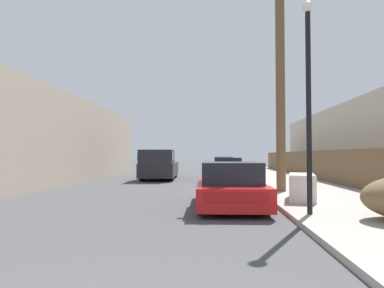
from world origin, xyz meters
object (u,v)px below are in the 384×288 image
car_parked_far (223,164)px  pickup_truck (159,165)px  car_parked_mid (228,169)px  street_lamp (309,90)px  discarded_fridge (302,187)px  parked_sports_car_red (230,187)px  utility_pole (280,79)px

car_parked_far → pickup_truck: (-4.19, -11.20, 0.26)m
car_parked_mid → street_lamp: size_ratio=0.84×
discarded_fridge → parked_sports_car_red: (-2.21, -0.78, 0.06)m
pickup_truck → utility_pole: (5.82, -7.41, 3.47)m
utility_pole → street_lamp: 5.21m
discarded_fridge → car_parked_mid: car_parked_mid is taller
car_parked_mid → pickup_truck: bearing=-170.0°
discarded_fridge → car_parked_far: car_parked_far is taller
utility_pole → parked_sports_car_red: bearing=-122.4°
car_parked_far → utility_pole: (1.63, -18.60, 3.73)m
discarded_fridge → utility_pole: utility_pole is taller
parked_sports_car_red → pickup_truck: size_ratio=0.79×
car_parked_mid → street_lamp: street_lamp is taller
utility_pole → street_lamp: bearing=-93.8°
car_parked_mid → car_parked_far: 10.58m
pickup_truck → utility_pole: utility_pole is taller
car_parked_far → discarded_fridge: bearing=-85.7°
utility_pole → car_parked_far: bearing=95.0°
discarded_fridge → car_parked_mid: size_ratio=0.45×
parked_sports_car_red → street_lamp: 3.45m
car_parked_far → street_lamp: street_lamp is taller
discarded_fridge → street_lamp: size_ratio=0.38×
street_lamp → discarded_fridge: bearing=79.6°
street_lamp → car_parked_far: bearing=93.2°
car_parked_far → street_lamp: 23.77m
pickup_truck → street_lamp: 13.74m
parked_sports_car_red → pickup_truck: 11.31m
car_parked_mid → pickup_truck: size_ratio=0.77×
discarded_fridge → car_parked_far: bearing=107.4°
car_parked_far → utility_pole: utility_pole is taller
discarded_fridge → pickup_truck: (-5.96, 9.89, 0.37)m
car_parked_far → street_lamp: (1.30, -23.61, 2.36)m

